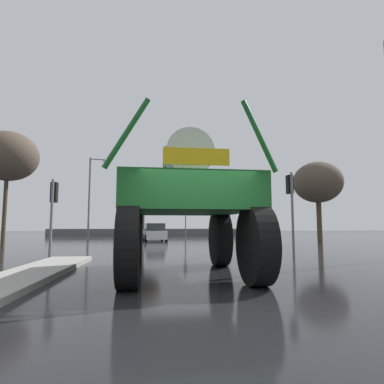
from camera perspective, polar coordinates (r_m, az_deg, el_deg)
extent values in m
plane|color=black|center=(23.76, -3.95, -9.14)|extent=(120.00, 120.00, 0.00)
cube|color=#9E9B93|center=(9.62, -26.40, -12.80)|extent=(1.48, 7.90, 0.15)
cylinder|color=black|center=(10.69, -10.00, -8.14)|extent=(0.50, 1.81, 1.80)
cylinder|color=black|center=(10.95, 4.96, -8.15)|extent=(0.50, 1.81, 1.80)
cylinder|color=black|center=(7.03, -11.15, -9.30)|extent=(0.50, 1.81, 1.80)
cylinder|color=black|center=(7.42, 11.27, -9.12)|extent=(0.50, 1.81, 1.80)
cube|color=#195B23|center=(8.93, -1.30, -0.97)|extent=(3.43, 4.46, 0.86)
cube|color=#154E1E|center=(9.50, -1.60, 4.22)|extent=(1.17, 1.50, 0.94)
cylinder|color=silver|center=(8.46, -0.79, 6.32)|extent=(1.22, 1.34, 1.18)
cylinder|color=#195B23|center=(7.17, -11.51, 10.19)|extent=(1.01, 0.15, 1.61)
cylinder|color=#195B23|center=(7.59, 11.84, 9.62)|extent=(0.85, 0.15, 1.68)
cube|color=yellow|center=(6.86, 0.81, 6.30)|extent=(1.42, 0.08, 0.36)
cube|color=silver|center=(28.53, -6.67, -7.52)|extent=(2.18, 4.27, 0.70)
cube|color=#23282D|center=(28.37, -6.62, -6.17)|extent=(1.80, 2.27, 0.64)
cylinder|color=black|center=(29.80, -8.60, -7.86)|extent=(0.25, 0.62, 0.60)
cylinder|color=black|center=(29.97, -5.32, -7.89)|extent=(0.25, 0.62, 0.60)
cylinder|color=black|center=(27.11, -8.17, -8.06)|extent=(0.25, 0.62, 0.60)
cylinder|color=black|center=(27.30, -4.57, -8.09)|extent=(0.25, 0.62, 0.60)
cylinder|color=slate|center=(14.35, -23.62, -4.31)|extent=(0.11, 0.11, 3.22)
cube|color=black|center=(14.61, -23.19, -0.07)|extent=(0.24, 0.32, 0.84)
sphere|color=red|center=(14.82, -22.93, 0.90)|extent=(0.17, 0.17, 0.17)
sphere|color=#3C2403|center=(14.79, -22.97, -0.14)|extent=(0.17, 0.17, 0.17)
sphere|color=black|center=(14.77, -23.01, -1.18)|extent=(0.17, 0.17, 0.17)
cylinder|color=slate|center=(14.90, 17.36, -3.68)|extent=(0.11, 0.11, 3.69)
cube|color=black|center=(15.21, 16.88, 1.27)|extent=(0.24, 0.32, 0.84)
sphere|color=red|center=(15.41, 16.58, 2.18)|extent=(0.17, 0.17, 0.17)
sphere|color=#3C2403|center=(15.38, 16.61, 1.19)|extent=(0.17, 0.17, 0.17)
sphere|color=black|center=(15.35, 16.64, 0.19)|extent=(0.17, 0.17, 0.17)
cylinder|color=slate|center=(30.39, -1.14, -5.33)|extent=(0.11, 0.11, 3.31)
cube|color=black|center=(30.64, -1.17, -3.21)|extent=(0.24, 0.32, 0.84)
sphere|color=red|center=(30.84, -1.20, -2.72)|extent=(0.17, 0.17, 0.17)
sphere|color=#3C2403|center=(30.83, -1.20, -3.23)|extent=(0.17, 0.17, 0.17)
sphere|color=black|center=(30.82, -1.20, -3.73)|extent=(0.17, 0.17, 0.17)
cylinder|color=slate|center=(31.00, 6.35, -5.02)|extent=(0.11, 0.11, 3.62)
cube|color=black|center=(31.26, 6.24, -2.67)|extent=(0.24, 0.32, 0.84)
sphere|color=red|center=(31.46, 6.16, -2.20)|extent=(0.17, 0.17, 0.17)
sphere|color=#3C2403|center=(31.44, 6.17, -2.69)|extent=(0.17, 0.17, 0.17)
sphere|color=black|center=(31.43, 6.17, -3.18)|extent=(0.17, 0.17, 0.17)
cylinder|color=slate|center=(32.17, -17.72, -1.04)|extent=(0.18, 0.18, 7.84)
cylinder|color=slate|center=(32.56, -16.31, 5.57)|extent=(1.39, 0.10, 0.10)
cube|color=silver|center=(32.42, -15.10, 5.40)|extent=(0.50, 0.24, 0.16)
cylinder|color=#473828|center=(23.16, -30.23, -2.98)|extent=(0.24, 0.24, 4.40)
ellipsoid|color=brown|center=(23.55, -29.78, 5.52)|extent=(3.68, 3.68, 3.13)
cylinder|color=#473828|center=(26.91, 21.59, -4.76)|extent=(0.38, 0.38, 3.39)
ellipsoid|color=brown|center=(27.12, 21.35, 1.62)|extent=(3.78, 3.78, 3.21)
cylinder|color=#473828|center=(36.01, -8.72, -4.59)|extent=(0.42, 0.42, 4.28)
ellipsoid|color=brown|center=(36.27, -8.63, 1.13)|extent=(4.22, 4.22, 3.59)
cube|color=#59595B|center=(43.28, -4.89, -7.09)|extent=(30.37, 0.24, 0.90)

